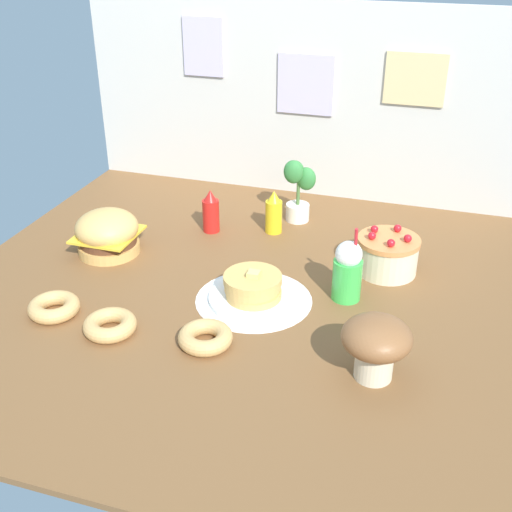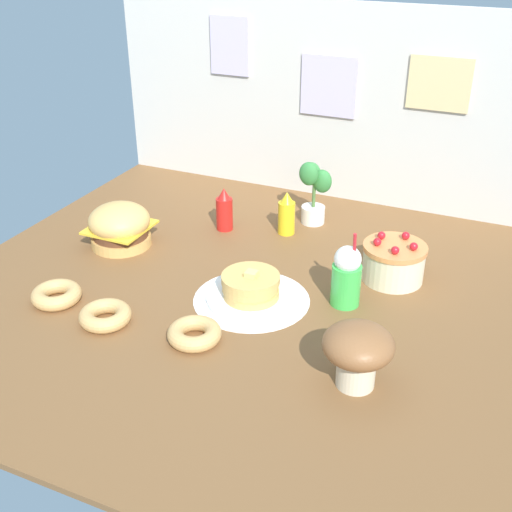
% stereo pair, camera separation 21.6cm
% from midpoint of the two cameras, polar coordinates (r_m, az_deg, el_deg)
% --- Properties ---
extents(ground_plane, '(1.98, 1.88, 0.02)m').
position_cam_midpoint_polar(ground_plane, '(2.23, -4.68, -3.42)').
color(ground_plane, brown).
extents(back_wall, '(1.98, 0.04, 0.84)m').
position_cam_midpoint_polar(back_wall, '(2.88, 2.02, 13.56)').
color(back_wall, beige).
rests_on(back_wall, ground_plane).
extents(doily_mat, '(0.39, 0.39, 0.00)m').
position_cam_midpoint_polar(doily_mat, '(2.17, -3.05, -3.97)').
color(doily_mat, white).
rests_on(doily_mat, ground_plane).
extents(burger, '(0.24, 0.24, 0.17)m').
position_cam_midpoint_polar(burger, '(2.52, -15.44, 1.91)').
color(burger, '#DBA859').
rests_on(burger, ground_plane).
extents(pancake_stack, '(0.30, 0.30, 0.11)m').
position_cam_midpoint_polar(pancake_stack, '(2.15, -3.13, -3.06)').
color(pancake_stack, white).
rests_on(pancake_stack, doily_mat).
extents(layer_cake, '(0.22, 0.22, 0.16)m').
position_cam_midpoint_polar(layer_cake, '(2.33, 9.00, 0.06)').
color(layer_cake, beige).
rests_on(layer_cake, ground_plane).
extents(ketchup_bottle, '(0.07, 0.07, 0.18)m').
position_cam_midpoint_polar(ketchup_bottle, '(2.62, -6.39, 3.82)').
color(ketchup_bottle, red).
rests_on(ketchup_bottle, ground_plane).
extents(mustard_bottle, '(0.07, 0.07, 0.18)m').
position_cam_midpoint_polar(mustard_bottle, '(2.59, -0.72, 3.75)').
color(mustard_bottle, yellow).
rests_on(mustard_bottle, ground_plane).
extents(cream_soda_cup, '(0.10, 0.10, 0.27)m').
position_cam_midpoint_polar(cream_soda_cup, '(2.14, 5.27, -1.40)').
color(cream_soda_cup, green).
rests_on(cream_soda_cup, ground_plane).
extents(donut_pink_glaze, '(0.17, 0.17, 0.05)m').
position_cam_midpoint_polar(donut_pink_glaze, '(2.22, -20.17, -4.33)').
color(donut_pink_glaze, tan).
rests_on(donut_pink_glaze, ground_plane).
extents(donut_chocolate, '(0.17, 0.17, 0.05)m').
position_cam_midpoint_polar(donut_chocolate, '(2.08, -15.76, -5.97)').
color(donut_chocolate, tan).
rests_on(donut_chocolate, ground_plane).
extents(donut_vanilla, '(0.17, 0.17, 0.05)m').
position_cam_midpoint_polar(donut_vanilla, '(1.97, -7.69, -7.21)').
color(donut_vanilla, tan).
rests_on(donut_vanilla, ground_plane).
extents(potted_plant, '(0.13, 0.10, 0.27)m').
position_cam_midpoint_polar(potted_plant, '(2.67, 1.42, 6.01)').
color(potted_plant, white).
rests_on(potted_plant, ground_plane).
extents(mushroom_stool, '(0.20, 0.20, 0.19)m').
position_cam_midpoint_polar(mushroom_stool, '(1.79, 7.19, -7.73)').
color(mushroom_stool, beige).
rests_on(mushroom_stool, ground_plane).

